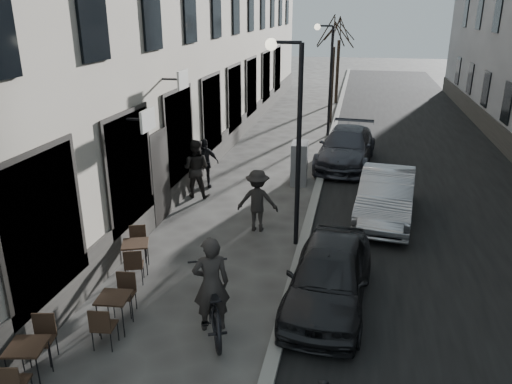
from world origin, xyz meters
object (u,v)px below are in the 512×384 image
(bistro_set_b, at_px, (115,309))
(utility_cabinet, at_px, (299,163))
(car_far, at_px, (346,147))
(tree_near, at_px, (334,31))
(car_mid, at_px, (386,196))
(bistro_set_c, at_px, (136,254))
(tree_far, at_px, (340,27))
(bistro_set_a, at_px, (29,360))
(pedestrian_mid, at_px, (258,201))
(pedestrian_near, at_px, (196,168))
(car_near, at_px, (329,276))
(bicycle, at_px, (212,301))
(streetlamp_far, at_px, (327,68))
(streetlamp_near, at_px, (292,123))
(pedestrian_far, at_px, (204,163))

(bistro_set_b, relative_size, utility_cabinet, 1.00)
(utility_cabinet, bearing_deg, car_far, 56.53)
(tree_near, relative_size, car_mid, 1.35)
(bistro_set_c, distance_m, car_mid, 7.18)
(utility_cabinet, bearing_deg, tree_far, 85.76)
(bistro_set_a, distance_m, bistro_set_c, 3.78)
(tree_near, relative_size, pedestrian_mid, 3.32)
(utility_cabinet, bearing_deg, bistro_set_b, -107.25)
(tree_far, bearing_deg, bistro_set_b, -96.23)
(pedestrian_mid, bearing_deg, pedestrian_near, -45.84)
(tree_far, relative_size, car_near, 1.47)
(bistro_set_c, xyz_separation_m, bicycle, (2.33, -1.76, 0.14))
(tree_far, bearing_deg, bicycle, -92.28)
(bistro_set_c, relative_size, pedestrian_near, 0.78)
(bistro_set_c, distance_m, bicycle, 2.92)
(pedestrian_mid, bearing_deg, tree_far, -97.19)
(car_mid, bearing_deg, pedestrian_near, 179.74)
(streetlamp_far, distance_m, pedestrian_mid, 11.63)
(streetlamp_near, xyz_separation_m, bistro_set_a, (-3.38, -5.94, -2.73))
(utility_cabinet, bearing_deg, bicycle, -96.59)
(pedestrian_near, xyz_separation_m, pedestrian_far, (-0.01, 0.91, -0.10))
(utility_cabinet, height_order, pedestrian_mid, pedestrian_mid)
(bistro_set_a, xyz_separation_m, pedestrian_near, (-0.05, 8.76, 0.51))
(tree_far, bearing_deg, pedestrian_mid, -92.93)
(tree_far, height_order, pedestrian_far, tree_far)
(utility_cabinet, distance_m, bicycle, 8.74)
(tree_near, bearing_deg, bistro_set_c, -100.94)
(bistro_set_a, distance_m, car_near, 5.60)
(bistro_set_c, distance_m, car_near, 4.45)
(tree_far, relative_size, pedestrian_mid, 3.32)
(bistro_set_b, distance_m, utility_cabinet, 9.42)
(car_far, bearing_deg, bistro_set_a, -103.35)
(bistro_set_a, bearing_deg, pedestrian_mid, 58.28)
(pedestrian_far, bearing_deg, streetlamp_far, 39.98)
(tree_near, relative_size, bistro_set_c, 3.86)
(streetlamp_far, height_order, bicycle, streetlamp_far)
(bistro_set_c, bearing_deg, streetlamp_near, 13.77)
(bistro_set_c, distance_m, pedestrian_near, 5.01)
(bistro_set_c, height_order, pedestrian_near, pedestrian_near)
(pedestrian_mid, xyz_separation_m, car_mid, (3.44, 1.54, -0.16))
(streetlamp_near, bearing_deg, pedestrian_mid, 146.43)
(utility_cabinet, distance_m, pedestrian_near, 3.67)
(tree_near, bearing_deg, car_far, -81.83)
(car_mid, bearing_deg, streetlamp_near, -132.65)
(bistro_set_a, bearing_deg, utility_cabinet, 62.55)
(bistro_set_c, xyz_separation_m, pedestrian_mid, (2.27, 2.81, 0.42))
(tree_far, distance_m, pedestrian_far, 18.03)
(pedestrian_near, relative_size, car_far, 0.39)
(streetlamp_near, height_order, pedestrian_mid, streetlamp_near)
(pedestrian_mid, bearing_deg, bistro_set_c, 46.72)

